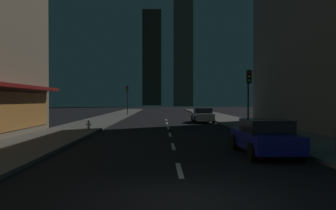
{
  "coord_description": "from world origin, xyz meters",
  "views": [
    {
      "loc": [
        -0.58,
        -6.79,
        2.21
      ],
      "look_at": [
        0.0,
        19.52,
        1.83
      ],
      "focal_mm": 33.95,
      "sensor_mm": 36.0,
      "label": 1
    }
  ],
  "objects_px": {
    "car_parked_near": "(264,137)",
    "traffic_light_far_left": "(127,94)",
    "fire_hydrant_far_left": "(89,124)",
    "traffic_light_near_right": "(249,86)",
    "car_parked_far": "(203,115)",
    "street_lamp_right": "(317,26)"
  },
  "relations": [
    {
      "from": "car_parked_far",
      "to": "traffic_light_near_right",
      "type": "xyz_separation_m",
      "value": [
        1.9,
        -9.93,
        2.45
      ]
    },
    {
      "from": "fire_hydrant_far_left",
      "to": "street_lamp_right",
      "type": "height_order",
      "value": "street_lamp_right"
    },
    {
      "from": "fire_hydrant_far_left",
      "to": "car_parked_far",
      "type": "bearing_deg",
      "value": 41.44
    },
    {
      "from": "fire_hydrant_far_left",
      "to": "traffic_light_near_right",
      "type": "bearing_deg",
      "value": -7.7
    },
    {
      "from": "fire_hydrant_far_left",
      "to": "traffic_light_far_left",
      "type": "xyz_separation_m",
      "value": [
        0.4,
        23.11,
        2.74
      ]
    },
    {
      "from": "traffic_light_near_right",
      "to": "street_lamp_right",
      "type": "relative_size",
      "value": 0.64
    },
    {
      "from": "fire_hydrant_far_left",
      "to": "traffic_light_near_right",
      "type": "xyz_separation_m",
      "value": [
        11.4,
        -1.54,
        2.74
      ]
    },
    {
      "from": "car_parked_near",
      "to": "fire_hydrant_far_left",
      "type": "distance_m",
      "value": 14.3
    },
    {
      "from": "car_parked_near",
      "to": "fire_hydrant_far_left",
      "type": "relative_size",
      "value": 6.48
    },
    {
      "from": "car_parked_far",
      "to": "street_lamp_right",
      "type": "height_order",
      "value": "street_lamp_right"
    },
    {
      "from": "traffic_light_far_left",
      "to": "car_parked_near",
      "type": "bearing_deg",
      "value": -74.93
    },
    {
      "from": "car_parked_near",
      "to": "street_lamp_right",
      "type": "xyz_separation_m",
      "value": [
        1.78,
        -0.72,
        4.33
      ]
    },
    {
      "from": "fire_hydrant_far_left",
      "to": "traffic_light_far_left",
      "type": "bearing_deg",
      "value": 89.01
    },
    {
      "from": "street_lamp_right",
      "to": "traffic_light_far_left",
      "type": "bearing_deg",
      "value": 107.49
    },
    {
      "from": "fire_hydrant_far_left",
      "to": "traffic_light_near_right",
      "type": "distance_m",
      "value": 11.83
    },
    {
      "from": "car_parked_near",
      "to": "traffic_light_far_left",
      "type": "height_order",
      "value": "traffic_light_far_left"
    },
    {
      "from": "car_parked_far",
      "to": "fire_hydrant_far_left",
      "type": "bearing_deg",
      "value": -138.56
    },
    {
      "from": "car_parked_near",
      "to": "traffic_light_far_left",
      "type": "distance_m",
      "value": 35.09
    },
    {
      "from": "car_parked_far",
      "to": "fire_hydrant_far_left",
      "type": "distance_m",
      "value": 12.67
    },
    {
      "from": "car_parked_far",
      "to": "traffic_light_far_left",
      "type": "height_order",
      "value": "traffic_light_far_left"
    },
    {
      "from": "street_lamp_right",
      "to": "car_parked_near",
      "type": "bearing_deg",
      "value": 157.89
    },
    {
      "from": "car_parked_far",
      "to": "fire_hydrant_far_left",
      "type": "relative_size",
      "value": 6.48
    }
  ]
}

